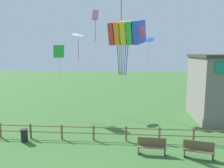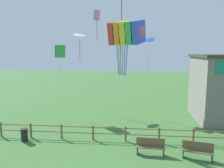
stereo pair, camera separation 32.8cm
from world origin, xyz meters
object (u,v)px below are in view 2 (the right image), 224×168
Objects in this scene: park_bench_near_fence at (150,146)px; kite_pink_diamond at (97,19)px; park_bench_by_building at (198,150)px; kite_rainbow_parafoil at (127,33)px; trash_bin at (24,135)px; kite_white_delta at (79,35)px; kite_blue_delta at (149,43)px; kite_green_diamond at (60,54)px.

kite_pink_diamond is at bearing 113.46° from park_bench_near_fence.
kite_rainbow_parafoil is at bearing 144.78° from park_bench_by_building.
kite_white_delta reaches higher than trash_bin.
park_bench_near_fence is 14.66m from kite_white_delta.
kite_pink_diamond is 9.06m from kite_blue_delta.
kite_rainbow_parafoil is at bearing -127.34° from kite_blue_delta.
park_bench_by_building is 8.54m from kite_rainbow_parafoil.
kite_green_diamond is at bearing 87.46° from trash_bin.
park_bench_near_fence is 12.72m from kite_green_diamond.
kite_green_diamond is (-6.57, 5.56, -1.53)m from kite_rainbow_parafoil.
kite_blue_delta reaches higher than kite_green_diamond.
park_bench_near_fence and park_bench_by_building have the same top height.
kite_pink_diamond is at bearing 49.07° from kite_green_diamond.
kite_pink_diamond is (-7.73, 12.03, 9.04)m from park_bench_by_building.
kite_rainbow_parafoil reaches higher than park_bench_by_building.
trash_bin is at bearing -92.54° from kite_green_diamond.
kite_pink_diamond reaches higher than kite_green_diamond.
kite_rainbow_parafoil is (-1.56, 2.66, 6.82)m from park_bench_near_fence.
kite_white_delta reaches higher than kite_green_diamond.
kite_blue_delta is (0.11, 4.85, 6.24)m from park_bench_near_fence.
park_bench_near_fence is at bearing -57.65° from kite_white_delta.
trash_bin is 0.26× the size of kite_pink_diamond.
kite_pink_diamond reaches higher than park_bench_near_fence.
kite_pink_diamond is (-5.09, 11.73, 9.04)m from park_bench_near_fence.
park_bench_by_building is 14.72m from kite_green_diamond.
kite_rainbow_parafoil is 1.13× the size of kite_pink_diamond.
kite_green_diamond is at bearing 139.80° from kite_rainbow_parafoil.
trash_bin is 8.88m from kite_green_diamond.
kite_white_delta is at bearing 62.53° from kite_green_diamond.
kite_white_delta is at bearing 139.52° from kite_blue_delta.
kite_white_delta is (-6.92, 5.91, 1.03)m from kite_blue_delta.
park_bench_by_building is at bearing -49.49° from kite_white_delta.
kite_green_diamond is at bearing -117.47° from kite_white_delta.
kite_green_diamond is at bearing -130.93° from kite_pink_diamond.
park_bench_by_building is (2.64, -0.31, 0.00)m from park_bench_near_fence.
kite_green_diamond reaches higher than park_bench_by_building.
trash_bin is at bearing -156.70° from kite_blue_delta.
park_bench_near_fence is at bearing 173.38° from park_bench_by_building.
kite_blue_delta is (-2.53, 5.15, 6.24)m from park_bench_by_building.
kite_pink_diamond reaches higher than kite_white_delta.
kite_pink_diamond reaches higher than kite_rainbow_parafoil.
park_bench_near_fence reaches higher than trash_bin.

